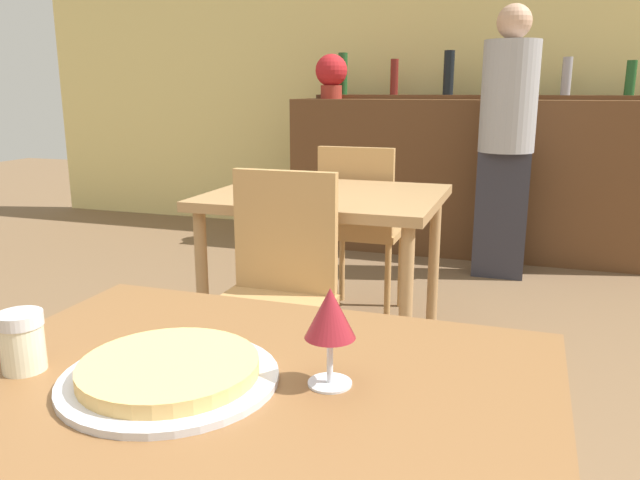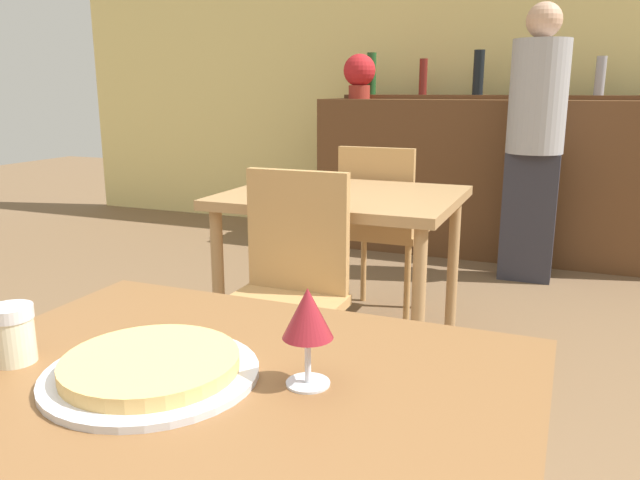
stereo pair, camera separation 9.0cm
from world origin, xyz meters
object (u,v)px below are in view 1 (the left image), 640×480
(wine_glass, at_px, (330,316))
(potted_plant, at_px, (331,74))
(chair_far_side_front, at_px, (275,284))
(person_standing, at_px, (507,134))
(pizza_tray, at_px, (170,372))
(cheese_shaker, at_px, (22,341))
(chair_far_side_back, at_px, (360,220))

(wine_glass, bearing_deg, potted_plant, 107.57)
(chair_far_side_front, distance_m, person_standing, 2.31)
(chair_far_side_front, height_order, potted_plant, potted_plant)
(pizza_tray, distance_m, cheese_shaker, 0.26)
(chair_far_side_front, relative_size, person_standing, 0.54)
(chair_far_side_front, relative_size, potted_plant, 2.78)
(cheese_shaker, bearing_deg, potted_plant, 100.19)
(cheese_shaker, bearing_deg, person_standing, 79.51)
(chair_far_side_back, distance_m, cheese_shaker, 2.30)
(cheese_shaker, relative_size, potted_plant, 0.30)
(cheese_shaker, xyz_separation_m, potted_plant, (-0.69, 3.86, 0.51))
(cheese_shaker, xyz_separation_m, person_standing, (0.62, 3.33, 0.13))
(wine_glass, bearing_deg, chair_far_side_front, 117.05)
(chair_far_side_front, distance_m, pizza_tray, 1.17)
(pizza_tray, relative_size, cheese_shaker, 3.46)
(pizza_tray, distance_m, wine_glass, 0.27)
(chair_far_side_back, xyz_separation_m, person_standing, (0.65, 1.05, 0.38))
(cheese_shaker, relative_size, wine_glass, 0.63)
(wine_glass, bearing_deg, person_standing, 87.80)
(chair_far_side_front, bearing_deg, person_standing, 73.39)
(chair_far_side_back, height_order, potted_plant, potted_plant)
(chair_far_side_front, xyz_separation_m, potted_plant, (-0.66, 2.72, 0.77))
(pizza_tray, xyz_separation_m, cheese_shaker, (-0.25, -0.04, 0.03))
(chair_far_side_front, bearing_deg, cheese_shaker, -88.24)
(person_standing, bearing_deg, pizza_tray, -96.35)
(chair_far_side_front, height_order, chair_far_side_back, same)
(chair_far_side_front, bearing_deg, chair_far_side_back, 90.00)
(cheese_shaker, bearing_deg, pizza_tray, 8.62)
(chair_far_side_front, bearing_deg, potted_plant, 103.64)
(pizza_tray, relative_size, potted_plant, 1.05)
(person_standing, bearing_deg, chair_far_side_back, -121.89)
(pizza_tray, relative_size, wine_glass, 2.17)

